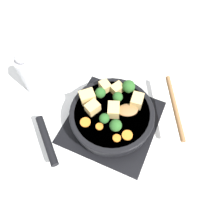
% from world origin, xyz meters
% --- Properties ---
extents(ground_plane, '(2.40, 2.40, 0.00)m').
position_xyz_m(ground_plane, '(0.00, 0.00, 0.00)').
color(ground_plane, white).
extents(front_burner_grate, '(0.31, 0.31, 0.03)m').
position_xyz_m(front_burner_grate, '(0.00, 0.00, 0.01)').
color(front_burner_grate, black).
rests_on(front_burner_grate, ground_plane).
extents(skillet_pan, '(0.37, 0.38, 0.05)m').
position_xyz_m(skillet_pan, '(0.00, 0.00, 0.05)').
color(skillet_pan, black).
rests_on(skillet_pan, front_burner_grate).
extents(wooden_spoon, '(0.24, 0.22, 0.02)m').
position_xyz_m(wooden_spoon, '(-0.13, -0.07, 0.08)').
color(wooden_spoon, olive).
rests_on(wooden_spoon, skillet_pan).
extents(tofu_cube_center_large, '(0.05, 0.06, 0.04)m').
position_xyz_m(tofu_cube_center_large, '(-0.01, 0.00, 0.09)').
color(tofu_cube_center_large, '#DBB770').
rests_on(tofu_cube_center_large, skillet_pan).
extents(tofu_cube_near_handle, '(0.05, 0.05, 0.03)m').
position_xyz_m(tofu_cube_near_handle, '(0.06, 0.02, 0.09)').
color(tofu_cube_near_handle, '#DBB770').
rests_on(tofu_cube_near_handle, skillet_pan).
extents(tofu_cube_east_chunk, '(0.04, 0.05, 0.04)m').
position_xyz_m(tofu_cube_east_chunk, '(-0.06, -0.06, 0.09)').
color(tofu_cube_east_chunk, '#DBB770').
rests_on(tofu_cube_east_chunk, skillet_pan).
extents(tofu_cube_west_chunk, '(0.05, 0.05, 0.03)m').
position_xyz_m(tofu_cube_west_chunk, '(0.02, -0.08, 0.09)').
color(tofu_cube_west_chunk, '#DBB770').
rests_on(tofu_cube_west_chunk, skillet_pan).
extents(tofu_cube_back_piece, '(0.05, 0.05, 0.03)m').
position_xyz_m(tofu_cube_back_piece, '(0.06, -0.08, 0.09)').
color(tofu_cube_back_piece, '#DBB770').
rests_on(tofu_cube_back_piece, skillet_pan).
extents(tofu_cube_front_piece, '(0.06, 0.06, 0.04)m').
position_xyz_m(tofu_cube_front_piece, '(0.09, -0.01, 0.09)').
color(tofu_cube_front_piece, '#DBB770').
rests_on(tofu_cube_front_piece, skillet_pan).
extents(broccoli_floret_near_spoon, '(0.04, 0.04, 0.05)m').
position_xyz_m(broccoli_floret_near_spoon, '(-0.03, 0.05, 0.10)').
color(broccoli_floret_near_spoon, '#709956').
rests_on(broccoli_floret_near_spoon, skillet_pan).
extents(broccoli_floret_center_top, '(0.04, 0.04, 0.04)m').
position_xyz_m(broccoli_floret_center_top, '(0.06, -0.04, 0.10)').
color(broccoli_floret_center_top, '#709956').
rests_on(broccoli_floret_center_top, skillet_pan).
extents(broccoli_floret_east_rim, '(0.03, 0.03, 0.04)m').
position_xyz_m(broccoli_floret_east_rim, '(-0.00, -0.05, 0.10)').
color(broccoli_floret_east_rim, '#709956').
rests_on(broccoli_floret_east_rim, skillet_pan).
extents(broccoli_floret_west_rim, '(0.04, 0.04, 0.05)m').
position_xyz_m(broccoli_floret_west_rim, '(-0.02, -0.10, 0.10)').
color(broccoli_floret_west_rim, '#709956').
rests_on(broccoli_floret_west_rim, skillet_pan).
extents(broccoli_floret_north_edge, '(0.03, 0.03, 0.04)m').
position_xyz_m(broccoli_floret_north_edge, '(0.01, 0.04, 0.10)').
color(broccoli_floret_north_edge, '#709956').
rests_on(broccoli_floret_north_edge, skillet_pan).
extents(carrot_slice_orange_thin, '(0.02, 0.02, 0.01)m').
position_xyz_m(carrot_slice_orange_thin, '(0.01, 0.07, 0.08)').
color(carrot_slice_orange_thin, orange).
rests_on(carrot_slice_orange_thin, skillet_pan).
extents(carrot_slice_near_center, '(0.03, 0.03, 0.01)m').
position_xyz_m(carrot_slice_near_center, '(-0.05, 0.08, 0.08)').
color(carrot_slice_near_center, orange).
rests_on(carrot_slice_near_center, skillet_pan).
extents(carrot_slice_edge_slice, '(0.03, 0.03, 0.01)m').
position_xyz_m(carrot_slice_edge_slice, '(-0.08, 0.06, 0.08)').
color(carrot_slice_edge_slice, orange).
rests_on(carrot_slice_edge_slice, skillet_pan).
extents(carrot_slice_under_broccoli, '(0.03, 0.03, 0.01)m').
position_xyz_m(carrot_slice_under_broccoli, '(0.06, 0.07, 0.08)').
color(carrot_slice_under_broccoli, orange).
rests_on(carrot_slice_under_broccoli, skillet_pan).
extents(pepper_mill, '(0.06, 0.06, 0.19)m').
position_xyz_m(pepper_mill, '(0.33, -0.02, 0.09)').
color(pepper_mill, '#B2B2B7').
rests_on(pepper_mill, ground_plane).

